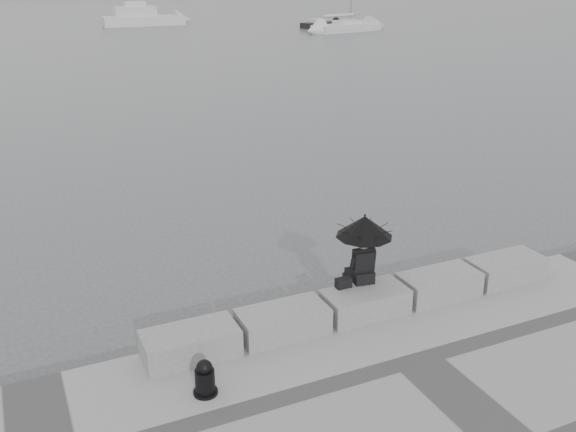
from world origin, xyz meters
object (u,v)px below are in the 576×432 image
mooring_bollard (205,380)px  small_motorboat (322,25)px  sailboat_right (347,27)px  motor_cruiser (144,18)px  seated_person (364,235)px

mooring_bollard → small_motorboat: 68.87m
sailboat_right → motor_cruiser: size_ratio=1.35×
sailboat_right → small_motorboat: bearing=77.5°
small_motorboat → seated_person: bearing=-130.6°
motor_cruiser → small_motorboat: size_ratio=1.70×
small_motorboat → motor_cruiser: bearing=135.3°
seated_person → small_motorboat: seated_person is taller
mooring_bollard → motor_cruiser: (15.29, 71.10, 0.14)m
mooring_bollard → motor_cruiser: size_ratio=0.06×
sailboat_right → motor_cruiser: bearing=124.9°
sailboat_right → mooring_bollard: bearing=-134.5°
motor_cruiser → seated_person: bearing=-97.7°
seated_person → motor_cruiser: (11.67, 69.69, -1.09)m
mooring_bollard → sailboat_right: size_ratio=0.05×
small_motorboat → mooring_bollard: bearing=-132.8°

